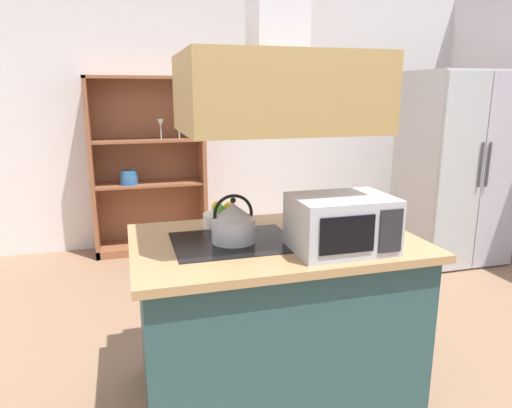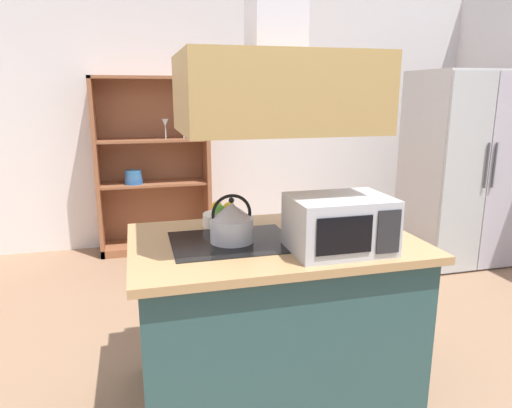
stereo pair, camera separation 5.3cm
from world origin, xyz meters
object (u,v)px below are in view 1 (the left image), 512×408
Objects in this scene: fruit_bowl at (222,217)px; refrigerator at (454,168)px; microwave at (341,223)px; kettle at (233,222)px; cutting_board at (352,224)px; dish_cabinet at (149,176)px.

refrigerator is at bearing 26.72° from fruit_bowl.
refrigerator is 3.97× the size of microwave.
kettle is 0.72m from cutting_board.
refrigerator reaches higher than microwave.
microwave reaches higher than fruit_bowl.
kettle is at bearing 151.30° from microwave.
kettle is (-2.57, -1.59, 0.09)m from refrigerator.
microwave is at bearing -50.49° from fruit_bowl.
refrigerator reaches higher than cutting_board.
kettle is at bearing -148.26° from refrigerator.
cutting_board is (0.71, 0.10, -0.09)m from kettle.
cutting_board is (-1.87, -1.49, -0.00)m from refrigerator.
dish_cabinet reaches higher than fruit_bowl.
dish_cabinet is at bearing 110.56° from cutting_board.
fruit_bowl is (-2.57, -1.29, 0.04)m from refrigerator.
dish_cabinet is 8.40× the size of fruit_bowl.
kettle reaches higher than cutting_board.
refrigerator is at bearing -21.29° from dish_cabinet.
fruit_bowl is (0.01, 0.30, -0.05)m from kettle.
cutting_board is 1.60× the size of fruit_bowl.
microwave is at bearing -76.12° from dish_cabinet.
dish_cabinet reaches higher than microwave.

